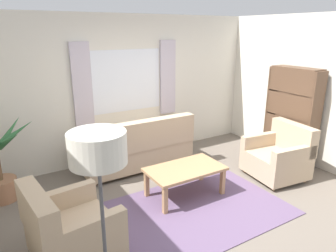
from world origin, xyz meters
TOP-DOWN VIEW (x-y plane):
  - ground_plane at (0.00, 0.00)m, footprint 6.24×6.24m
  - wall_back at (0.00, 2.26)m, footprint 5.32×0.12m
  - wall_right at (2.66, 0.00)m, footprint 0.12×4.40m
  - window_with_curtains at (0.00, 2.18)m, footprint 1.98×0.07m
  - area_rug at (0.00, 0.00)m, footprint 2.33×1.66m
  - couch at (-0.12, 1.62)m, footprint 1.90×0.82m
  - armchair_left at (-1.72, -0.07)m, footprint 0.91×0.93m
  - armchair_right at (1.72, 0.12)m, footprint 0.91×0.93m
  - coffee_table at (0.06, 0.40)m, footprint 1.10×0.64m
  - bookshelf at (2.35, 0.44)m, footprint 0.30×0.94m
  - standing_lamp at (-1.60, -0.89)m, footprint 0.42×0.42m

SIDE VIEW (x-z plane):
  - ground_plane at x=0.00m, z-range 0.00..0.00m
  - area_rug at x=0.00m, z-range 0.00..0.01m
  - armchair_left at x=-1.72m, z-range -0.09..0.79m
  - armchair_right at x=1.72m, z-range -0.09..0.79m
  - couch at x=-0.12m, z-range -0.09..0.83m
  - coffee_table at x=0.06m, z-range 0.16..0.60m
  - bookshelf at x=2.35m, z-range 0.03..1.75m
  - wall_back at x=0.00m, z-range 0.00..2.60m
  - wall_right at x=2.66m, z-range 0.00..2.60m
  - standing_lamp at x=-1.60m, z-range 0.60..2.25m
  - window_with_curtains at x=0.00m, z-range 0.75..2.15m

